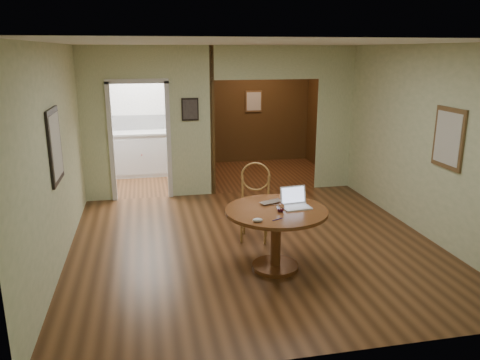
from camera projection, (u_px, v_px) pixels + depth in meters
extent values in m
plane|color=#402512|center=(254.00, 245.00, 6.50)|extent=(5.00, 5.00, 0.00)
plane|color=white|center=(256.00, 43.00, 5.78)|extent=(5.00, 5.00, 0.00)
plane|color=beige|center=(327.00, 211.00, 3.78)|extent=(5.00, 0.00, 5.00)
plane|color=beige|center=(54.00, 158.00, 5.65)|extent=(0.00, 5.00, 5.00)
plane|color=beige|center=(427.00, 142.00, 6.62)|extent=(0.00, 5.00, 5.00)
cube|color=beige|center=(95.00, 126.00, 8.06)|extent=(0.50, 2.70, 0.04)
cube|color=beige|center=(190.00, 123.00, 8.38)|extent=(0.80, 2.70, 0.04)
cube|color=beige|center=(334.00, 119.00, 8.92)|extent=(0.70, 2.70, 0.04)
plane|color=white|center=(146.00, 111.00, 10.12)|extent=(2.70, 0.00, 2.70)
plane|color=#372310|center=(253.00, 105.00, 11.08)|extent=(2.70, 0.00, 2.70)
cube|color=#372310|center=(204.00, 114.00, 9.64)|extent=(0.08, 2.50, 2.70)
cube|color=black|center=(55.00, 146.00, 5.62)|extent=(0.03, 0.70, 0.90)
cube|color=brown|center=(449.00, 138.00, 6.11)|extent=(0.03, 0.60, 0.80)
cube|color=black|center=(190.00, 109.00, 8.29)|extent=(0.30, 0.03, 0.40)
cube|color=beige|center=(254.00, 101.00, 11.03)|extent=(0.40, 0.03, 0.50)
cube|color=white|center=(147.00, 122.00, 10.17)|extent=(2.00, 0.02, 0.32)
cylinder|color=#602E18|center=(275.00, 266.00, 5.80)|extent=(0.58, 0.58, 0.05)
cylinder|color=#602E18|center=(276.00, 240.00, 5.70)|extent=(0.12, 0.12, 0.67)
cylinder|color=#602E18|center=(276.00, 211.00, 5.60)|extent=(1.23, 1.23, 0.04)
cylinder|color=olive|center=(254.00, 206.00, 6.58)|extent=(0.58, 0.58, 0.03)
cylinder|color=olive|center=(241.00, 226.00, 6.50)|extent=(0.03, 0.03, 0.49)
cylinder|color=olive|center=(265.00, 227.00, 6.47)|extent=(0.03, 0.03, 0.49)
cylinder|color=olive|center=(244.00, 218.00, 6.82)|extent=(0.03, 0.03, 0.49)
cylinder|color=olive|center=(267.00, 219.00, 6.78)|extent=(0.03, 0.03, 0.49)
cylinder|color=olive|center=(243.00, 188.00, 6.70)|extent=(0.03, 0.03, 0.40)
cylinder|color=olive|center=(269.00, 189.00, 6.66)|extent=(0.03, 0.03, 0.40)
torus|color=olive|center=(256.00, 177.00, 6.64)|extent=(0.41, 0.16, 0.42)
cube|color=silver|center=(296.00, 207.00, 5.64)|extent=(0.35, 0.26, 0.02)
cube|color=silver|center=(297.00, 207.00, 5.61)|extent=(0.29, 0.15, 0.00)
cube|color=silver|center=(293.00, 195.00, 5.74)|extent=(0.34, 0.09, 0.22)
cube|color=#8089A3|center=(293.00, 195.00, 5.73)|extent=(0.29, 0.07, 0.18)
imported|color=#A7A6AB|center=(273.00, 203.00, 5.79)|extent=(0.35, 0.29, 0.02)
ellipsoid|color=silver|center=(258.00, 220.00, 5.17)|extent=(0.12, 0.08, 0.05)
cylinder|color=#0C0D57|center=(277.00, 219.00, 5.25)|extent=(0.14, 0.07, 0.01)
cube|color=silver|center=(149.00, 154.00, 10.08)|extent=(2.00, 0.55, 0.90)
cube|color=silver|center=(148.00, 133.00, 9.95)|extent=(2.06, 0.60, 0.04)
sphere|color=#B20C0C|center=(142.00, 155.00, 9.76)|extent=(0.03, 0.03, 0.03)
sphere|color=#B20C0C|center=(190.00, 153.00, 9.96)|extent=(0.03, 0.03, 0.03)
ellipsoid|color=beige|center=(180.00, 125.00, 10.05)|extent=(0.32, 0.29, 0.26)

